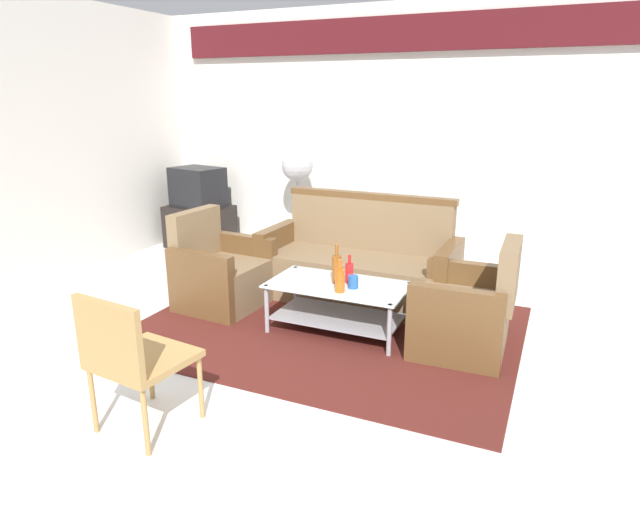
% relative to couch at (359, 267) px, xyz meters
% --- Properties ---
extents(ground_plane, '(14.00, 14.00, 0.00)m').
position_rel_couch_xyz_m(ground_plane, '(0.16, -1.60, -0.32)').
color(ground_plane, white).
extents(wall_back, '(6.52, 0.19, 2.80)m').
position_rel_couch_xyz_m(wall_back, '(0.16, 1.45, 1.16)').
color(wall_back, silver).
rests_on(wall_back, ground).
extents(rug, '(3.01, 2.28, 0.01)m').
position_rel_couch_xyz_m(rug, '(0.01, -0.74, -0.31)').
color(rug, '#511E19').
rests_on(rug, ground).
extents(couch, '(1.81, 0.77, 0.96)m').
position_rel_couch_xyz_m(couch, '(0.00, 0.00, 0.00)').
color(couch, '#7F6647').
rests_on(couch, rug).
extents(armchair_left, '(0.74, 0.80, 0.85)m').
position_rel_couch_xyz_m(armchair_left, '(-1.08, -0.65, -0.03)').
color(armchair_left, '#7F6647').
rests_on(armchair_left, rug).
extents(armchair_right, '(0.72, 0.78, 0.85)m').
position_rel_couch_xyz_m(armchair_right, '(1.10, -0.69, -0.03)').
color(armchair_right, '#7F6647').
rests_on(armchair_right, rug).
extents(coffee_table, '(1.10, 0.60, 0.40)m').
position_rel_couch_xyz_m(coffee_table, '(0.11, -0.77, -0.04)').
color(coffee_table, silver).
rests_on(coffee_table, rug).
extents(bottle_brown, '(0.07, 0.07, 0.32)m').
position_rel_couch_xyz_m(bottle_brown, '(0.08, -0.75, 0.22)').
color(bottle_brown, brown).
rests_on(bottle_brown, coffee_table).
extents(bottle_orange, '(0.07, 0.07, 0.26)m').
position_rel_couch_xyz_m(bottle_orange, '(0.19, -0.94, 0.19)').
color(bottle_orange, '#D85919').
rests_on(bottle_orange, coffee_table).
extents(bottle_red, '(0.06, 0.06, 0.23)m').
position_rel_couch_xyz_m(bottle_red, '(0.18, -0.71, 0.18)').
color(bottle_red, red).
rests_on(bottle_red, coffee_table).
extents(cup, '(0.08, 0.08, 0.10)m').
position_rel_couch_xyz_m(cup, '(0.25, -0.81, 0.14)').
color(cup, '#2659A5').
rests_on(cup, coffee_table).
extents(tv_stand, '(0.80, 0.50, 0.52)m').
position_rel_couch_xyz_m(tv_stand, '(-2.48, 0.95, -0.06)').
color(tv_stand, black).
rests_on(tv_stand, ground).
extents(television, '(0.68, 0.55, 0.48)m').
position_rel_couch_xyz_m(television, '(-2.48, 0.95, 0.44)').
color(television, black).
rests_on(television, tv_stand).
extents(pedestal_fan, '(0.36, 0.36, 1.27)m').
position_rel_couch_xyz_m(pedestal_fan, '(-1.13, 1.00, 0.70)').
color(pedestal_fan, '#2D2D33').
rests_on(pedestal_fan, ground).
extents(wicker_chair, '(0.53, 0.53, 0.84)m').
position_rel_couch_xyz_m(wicker_chair, '(-0.41, -2.53, 0.18)').
color(wicker_chair, '#AD844C').
rests_on(wicker_chair, ground).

